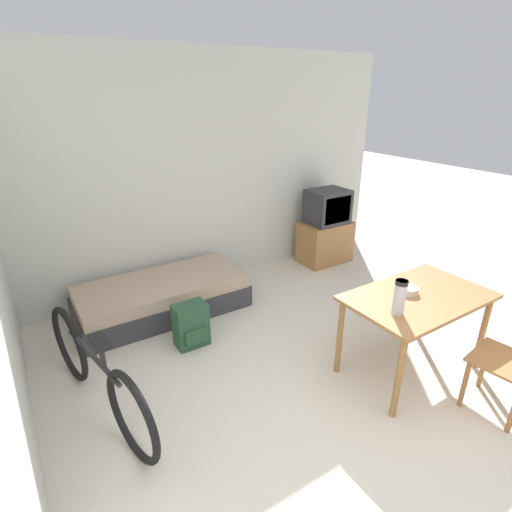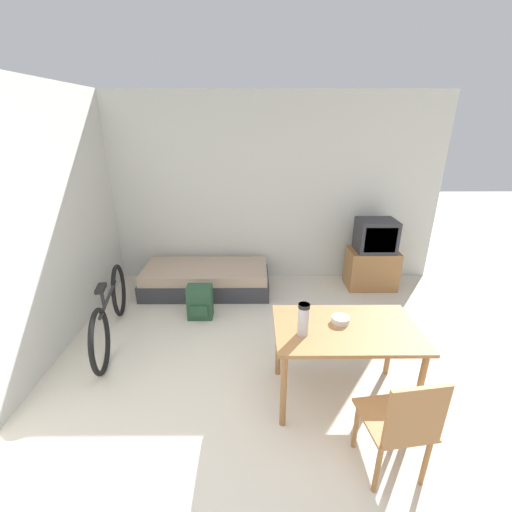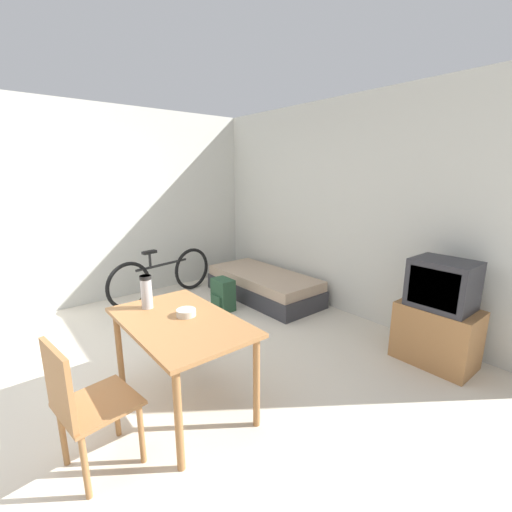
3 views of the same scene
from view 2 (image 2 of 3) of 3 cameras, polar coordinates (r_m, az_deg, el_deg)
ground_plane at (r=2.88m, az=1.60°, el=-32.13°), size 20.00×20.00×0.00m
wall_back at (r=5.07m, az=0.51°, el=10.77°), size 5.27×0.06×2.70m
wall_left at (r=4.03m, az=-31.60°, el=4.60°), size 0.06×4.25×2.70m
daybed at (r=4.99m, az=-8.30°, el=-3.77°), size 1.79×0.81×0.37m
tv at (r=5.22m, az=18.90°, el=-0.12°), size 0.69×0.44×1.02m
dining_table at (r=3.02m, az=14.67°, el=-12.88°), size 1.19×0.73×0.73m
wooden_chair at (r=2.64m, az=23.22°, el=-24.21°), size 0.47×0.47×0.88m
bicycle at (r=4.17m, az=-23.11°, el=-8.53°), size 0.38×1.72×0.75m
thermos_flask at (r=2.74m, az=7.91°, el=-10.19°), size 0.09×0.09×0.27m
mate_bowl at (r=3.01m, az=13.89°, el=-10.28°), size 0.15×0.15×0.05m
backpack at (r=4.34m, az=-9.32°, el=-7.61°), size 0.31×0.24×0.43m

